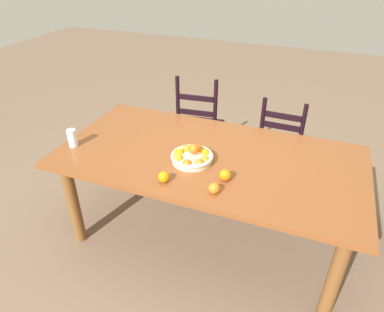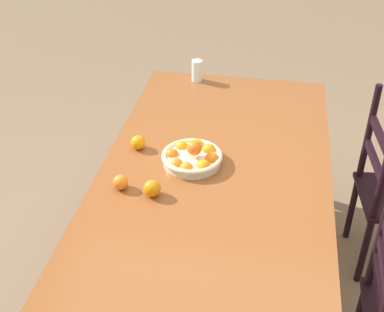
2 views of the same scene
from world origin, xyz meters
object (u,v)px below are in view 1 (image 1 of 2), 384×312
Objects in this scene: dining_table at (209,167)px; chair_by_cabinet at (199,128)px; fruit_bowl at (192,157)px; drinking_glass at (72,138)px; chair_near_window at (280,147)px; orange_loose_1 at (164,177)px; orange_loose_2 at (225,175)px; orange_loose_0 at (214,188)px.

dining_table is 2.07× the size of chair_by_cabinet.
drinking_glass is (-0.87, -0.13, 0.03)m from fruit_bowl.
chair_by_cabinet is at bearing -2.94° from chair_near_window.
chair_by_cabinet is 1.10m from fruit_bowl.
orange_loose_1 is 0.38m from orange_loose_2.
fruit_bowl reaches higher than dining_table.
orange_loose_0 is 1.12m from drinking_glass.
drinking_glass is (-0.55, -1.13, 0.37)m from chair_by_cabinet.
chair_near_window is at bearing 169.34° from chair_by_cabinet.
drinking_glass is (-1.11, 0.15, 0.03)m from orange_loose_0.
dining_table is 0.99m from chair_by_cabinet.
drinking_glass is at bearing 168.80° from orange_loose_1.
orange_loose_0 is at bearing -7.66° from drinking_glass.
chair_by_cabinet reaches higher than dining_table.
chair_by_cabinet is at bearing 100.49° from orange_loose_1.
orange_loose_1 reaches higher than dining_table.
fruit_bowl is at bearing 75.03° from orange_loose_1.
orange_loose_1 is at bearing 94.40° from chair_by_cabinet.
chair_by_cabinet reaches higher than orange_loose_0.
chair_near_window is 1.28m from orange_loose_0.
dining_table is at bearing 14.05° from drinking_glass.
orange_loose_2 is at bearing -0.12° from drinking_glass.
dining_table is 0.19m from fruit_bowl.
drinking_glass is (-0.79, 0.16, 0.03)m from orange_loose_1.
dining_table is 0.33m from orange_loose_2.
chair_near_window is 1.11m from fruit_bowl.
fruit_bowl is 4.24× the size of orange_loose_0.
orange_loose_2 is (0.19, -0.24, 0.13)m from dining_table.
orange_loose_2 is (-0.21, -1.06, 0.35)m from chair_near_window.
chair_near_window is 0.93× the size of chair_by_cabinet.
orange_loose_2 reaches higher than orange_loose_1.
orange_loose_2 is (0.58, -1.13, 0.34)m from chair_by_cabinet.
fruit_bowl reaches higher than orange_loose_1.
chair_near_window is 7.19× the size of drinking_glass.
dining_table is 27.86× the size of orange_loose_2.
dining_table is 0.44m from orange_loose_1.
orange_loose_0 is (0.24, -0.28, 0.00)m from fruit_bowl.
chair_by_cabinet is at bearing 117.25° from orange_loose_2.
chair_near_window is 3.27× the size of fruit_bowl.
chair_near_window is at bearing 63.05° from fruit_bowl.
chair_near_window is at bearing 79.19° from orange_loose_0.
orange_loose_0 is at bearing -67.21° from dining_table.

